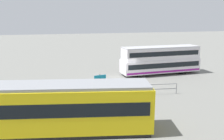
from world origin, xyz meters
TOP-DOWN VIEW (x-y plane):
  - ground_plane at (0.00, 0.00)m, footprint 160.00×160.00m
  - double_decker_bus at (-5.16, -2.43)m, footprint 10.82×3.16m
  - tram_yellow at (9.98, 11.20)m, footprint 15.13×5.33m
  - pedestrian_near_railing at (3.81, 6.40)m, footprint 0.44×0.44m
  - pedestrian_crossing at (1.92, 8.91)m, footprint 0.42×0.42m
  - pedestrian_railing at (1.09, 5.38)m, footprint 8.35×1.06m
  - info_sign at (4.70, 5.55)m, footprint 1.17×0.29m

SIDE VIEW (x-z plane):
  - ground_plane at x=0.00m, z-range 0.00..0.00m
  - pedestrian_railing at x=1.09m, z-range 0.20..1.28m
  - pedestrian_crossing at x=1.92m, z-range 0.13..1.86m
  - pedestrian_near_railing at x=3.81m, z-range 0.13..1.86m
  - info_sign at x=4.70m, z-range 0.48..2.90m
  - tram_yellow at x=9.98m, z-range 0.06..3.43m
  - double_decker_bus at x=-5.16m, z-range 0.05..3.76m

